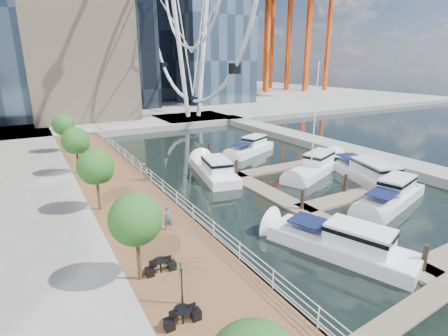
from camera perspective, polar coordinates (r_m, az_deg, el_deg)
The scene contains 15 objects.
ground at distance 22.25m, azimuth 20.87°, elevation -15.41°, with size 520.00×520.00×0.00m, color black.
boardwalk at distance 29.22m, azimuth -15.22°, elevation -5.77°, with size 6.00×60.00×1.00m, color brown.
seawall at distance 30.01m, azimuth -9.68°, elevation -4.78°, with size 0.25×60.00×1.00m, color #595954.
land_far at distance 114.87m, azimuth -22.44°, elevation 10.27°, with size 200.00×114.00×1.00m, color gray.
breakwater at distance 48.46m, azimuth 18.09°, elevation 3.04°, with size 4.00×60.00×1.00m, color gray.
pier at distance 70.63m, azimuth -5.01°, elevation 7.99°, with size 14.00×12.00×1.00m, color gray.
railing at distance 29.62m, azimuth -9.96°, elevation -2.97°, with size 0.10×60.00×1.05m, color white, non-canonical shape.
floating_docks at distance 33.42m, azimuth 16.68°, elevation -2.99°, with size 16.00×34.00×2.60m.
port_cranes at distance 135.65m, azimuth 8.45°, elevation 20.45°, with size 40.00×52.00×38.00m.
street_trees at distance 26.62m, azimuth -20.25°, elevation 0.17°, with size 2.60×42.60×4.60m.
yacht_foreground at distance 32.70m, azimuth 25.42°, elevation -5.34°, with size 2.64×9.84×2.15m, color silver, non-canonical shape.
pedestrian_near at distance 23.06m, azimuth -9.14°, elevation -8.04°, with size 0.61×0.40×1.67m, color #47515F.
pedestrian_mid at distance 32.78m, azimuth -12.91°, elevation -0.63°, with size 0.80×0.62×1.64m, color gray.
pedestrian_far at distance 44.95m, azimuth -21.35°, elevation 3.30°, with size 0.88×0.37×1.51m, color #2E323A.
moored_yachts at distance 36.21m, azimuth 14.71°, elevation -2.11°, with size 20.12×36.85×11.50m.
Camera 1 is at (-15.31, -11.31, 11.53)m, focal length 28.00 mm.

